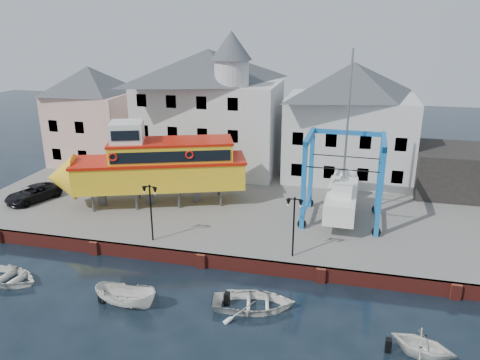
# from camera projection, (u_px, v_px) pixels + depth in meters

# --- Properties ---
(ground) EXTENTS (140.00, 140.00, 0.00)m
(ground) POSITION_uv_depth(u_px,v_px,m) (202.00, 267.00, 31.71)
(ground) COLOR black
(ground) RESTS_ON ground
(hardstanding) EXTENTS (44.00, 22.00, 1.00)m
(hardstanding) POSITION_uv_depth(u_px,v_px,m) (240.00, 202.00, 41.66)
(hardstanding) COLOR #65615B
(hardstanding) RESTS_ON ground
(quay_wall) EXTENTS (44.00, 0.47, 1.00)m
(quay_wall) POSITION_uv_depth(u_px,v_px,m) (202.00, 260.00, 31.65)
(quay_wall) COLOR maroon
(quay_wall) RESTS_ON ground
(building_pink) EXTENTS (8.00, 7.00, 10.30)m
(building_pink) POSITION_uv_depth(u_px,v_px,m) (92.00, 115.00, 50.25)
(building_pink) COLOR #D5A59B
(building_pink) RESTS_ON hardstanding
(building_white_main) EXTENTS (14.00, 8.30, 14.00)m
(building_white_main) POSITION_uv_depth(u_px,v_px,m) (210.00, 109.00, 47.30)
(building_white_main) COLOR silver
(building_white_main) RESTS_ON hardstanding
(building_white_right) EXTENTS (12.00, 8.00, 11.20)m
(building_white_right) POSITION_uv_depth(u_px,v_px,m) (350.00, 122.00, 45.02)
(building_white_right) COLOR silver
(building_white_right) RESTS_ON hardstanding
(shed_dark) EXTENTS (8.00, 7.00, 4.00)m
(shed_dark) POSITION_uv_depth(u_px,v_px,m) (460.00, 171.00, 42.14)
(shed_dark) COLOR black
(shed_dark) RESTS_ON hardstanding
(lamp_post_left) EXTENTS (1.12, 0.32, 4.20)m
(lamp_post_left) POSITION_uv_depth(u_px,v_px,m) (150.00, 199.00, 32.34)
(lamp_post_left) COLOR black
(lamp_post_left) RESTS_ON hardstanding
(lamp_post_right) EXTENTS (1.12, 0.32, 4.20)m
(lamp_post_right) POSITION_uv_depth(u_px,v_px,m) (294.00, 212.00, 30.12)
(lamp_post_right) COLOR black
(lamp_post_right) RESTS_ON hardstanding
(tour_boat) EXTENTS (16.65, 9.21, 7.10)m
(tour_boat) POSITION_uv_depth(u_px,v_px,m) (148.00, 166.00, 39.03)
(tour_boat) COLOR #59595E
(tour_boat) RESTS_ON hardstanding
(travel_lift) EXTENTS (6.22, 8.68, 13.01)m
(travel_lift) POSITION_uv_depth(u_px,v_px,m) (343.00, 191.00, 36.68)
(travel_lift) COLOR #1769B6
(travel_lift) RESTS_ON hardstanding
(van) EXTENTS (3.74, 5.24, 1.33)m
(van) POSITION_uv_depth(u_px,v_px,m) (33.00, 193.00, 40.43)
(van) COLOR black
(van) RESTS_ON hardstanding
(motorboat_a) EXTENTS (3.97, 1.66, 1.51)m
(motorboat_a) POSITION_uv_depth(u_px,v_px,m) (127.00, 306.00, 27.41)
(motorboat_a) COLOR white
(motorboat_a) RESTS_ON ground
(motorboat_b) EXTENTS (5.39, 4.30, 1.00)m
(motorboat_b) POSITION_uv_depth(u_px,v_px,m) (254.00, 308.00, 27.22)
(motorboat_b) COLOR white
(motorboat_b) RESTS_ON ground
(motorboat_c) EXTENTS (3.90, 3.64, 1.66)m
(motorboat_c) POSITION_uv_depth(u_px,v_px,m) (421.00, 357.00, 23.30)
(motorboat_c) COLOR white
(motorboat_c) RESTS_ON ground
(motorboat_d) EXTENTS (4.85, 3.77, 0.92)m
(motorboat_d) POSITION_uv_depth(u_px,v_px,m) (8.00, 281.00, 30.01)
(motorboat_d) COLOR white
(motorboat_d) RESTS_ON ground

